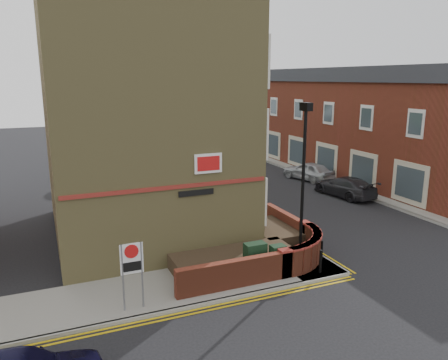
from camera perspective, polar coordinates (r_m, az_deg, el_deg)
ground at (r=15.96m, az=7.19°, el=-14.03°), size 120.00×120.00×0.00m
pavement_corner at (r=15.95m, az=-6.94°, el=-13.82°), size 13.00×3.00×0.12m
pavement_main at (r=30.56m, az=-4.59°, el=-0.50°), size 2.00×32.00×0.12m
pavement_far at (r=33.14m, az=15.50°, el=0.13°), size 4.00×40.00×0.12m
kerb_side at (r=14.68m, az=-5.24°, el=-16.32°), size 13.00×0.15×0.12m
kerb_main_near at (r=30.88m, az=-2.83°, el=-0.33°), size 0.15×32.00×0.12m
kerb_main_far at (r=31.96m, az=12.68°, el=-0.18°), size 0.15×40.00×0.12m
yellow_lines_side at (r=14.49m, az=-4.92°, el=-16.96°), size 13.00×0.28×0.01m
yellow_lines_main at (r=30.97m, az=-2.39°, el=-0.39°), size 0.28×32.00×0.01m
corner_building at (r=20.72m, az=-10.72°, el=10.07°), size 8.95×10.40×13.60m
garden_wall at (r=17.95m, az=3.14°, el=-10.74°), size 6.80×6.00×1.20m
lamppost at (r=16.55m, az=10.25°, el=-0.76°), size 0.25×0.50×6.30m
utility_cabinet_large at (r=16.55m, az=4.07°, el=-10.17°), size 0.80×0.45×1.20m
utility_cabinet_small at (r=16.69m, az=7.03°, el=-10.23°), size 0.55×0.40×1.10m
bollard_near at (r=17.02m, az=12.50°, el=-10.34°), size 0.11×0.11×0.90m
bollard_far at (r=17.95m, az=12.60°, el=-9.08°), size 0.11×0.11×0.90m
zone_sign at (r=14.08m, az=-11.93°, el=-10.68°), size 0.72×0.07×2.20m
far_terrace at (r=36.57m, az=13.86°, el=7.74°), size 5.40×30.40×8.00m
far_terrace_cream at (r=54.82m, az=0.55°, el=9.83°), size 5.40×12.40×8.00m
tree_near at (r=27.96m, az=-3.48°, el=7.89°), size 3.64×3.65×6.70m
tree_mid at (r=35.55m, az=-7.87°, el=9.73°), size 4.03×4.03×7.42m
tree_far at (r=43.32m, az=-10.68°, el=9.85°), size 3.81×3.81×7.00m
traffic_light_assembly at (r=38.71m, az=-8.34°, el=6.40°), size 0.20×0.16×4.20m
silver_car_near at (r=31.08m, az=0.33°, el=0.97°), size 2.73×4.46×1.39m
red_car_main at (r=33.67m, az=-1.27°, el=2.00°), size 2.74×5.44×1.48m
grey_car_far at (r=28.40m, az=15.50°, el=-0.82°), size 2.28×4.53×1.26m
silver_car_far at (r=32.34m, az=10.99°, el=1.18°), size 2.61×4.26×1.36m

